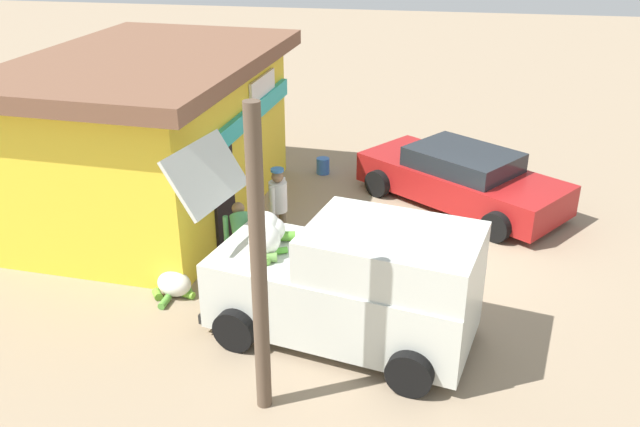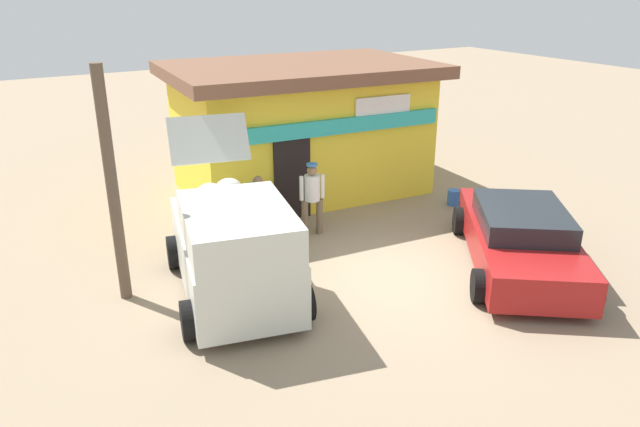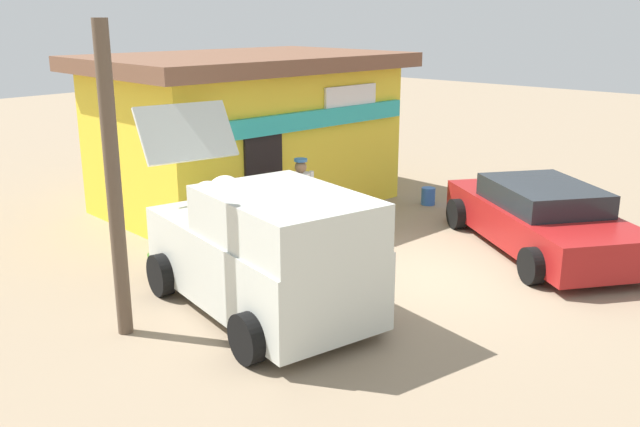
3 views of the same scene
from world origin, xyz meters
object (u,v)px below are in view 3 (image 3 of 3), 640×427
object	(u,v)px
delivery_van	(263,250)
vendor_standing	(301,196)
unloaded_banana_pile	(174,244)
storefront_bar	(246,129)
customer_bending	(235,213)
paint_bucket	(428,196)
parked_sedan	(541,218)

from	to	relation	value
delivery_van	vendor_standing	distance (m)	3.07
unloaded_banana_pile	delivery_van	bearing A→B (deg)	-102.11
vendor_standing	unloaded_banana_pile	world-z (taller)	vendor_standing
storefront_bar	unloaded_banana_pile	bearing A→B (deg)	-154.70
vendor_standing	customer_bending	bearing A→B (deg)	167.06
vendor_standing	paint_bucket	xyz separation A→B (m)	(4.00, -0.17, -0.74)
storefront_bar	vendor_standing	xyz separation A→B (m)	(-1.28, -2.87, -0.77)
storefront_bar	customer_bending	world-z (taller)	storefront_bar
parked_sedan	unloaded_banana_pile	xyz separation A→B (m)	(-4.65, 4.78, -0.41)
storefront_bar	paint_bucket	xyz separation A→B (m)	(2.72, -3.03, -1.52)
unloaded_banana_pile	paint_bucket	size ratio (longest dim) A/B	2.18
parked_sedan	vendor_standing	bearing A→B (deg)	128.88
delivery_van	unloaded_banana_pile	size ratio (longest dim) A/B	5.54
vendor_standing	storefront_bar	bearing A→B (deg)	65.99
customer_bending	storefront_bar	bearing A→B (deg)	44.44
vendor_standing	unloaded_banana_pile	distance (m)	2.46
parked_sedan	delivery_van	bearing A→B (deg)	162.07
storefront_bar	paint_bucket	world-z (taller)	storefront_bar
customer_bending	unloaded_banana_pile	xyz separation A→B (m)	(-0.56, 1.06, -0.67)
delivery_van	unloaded_banana_pile	world-z (taller)	delivery_van
parked_sedan	paint_bucket	distance (m)	3.50
delivery_van	paint_bucket	xyz separation A→B (m)	(6.55, 1.53, -0.75)
storefront_bar	unloaded_banana_pile	xyz separation A→B (m)	(-3.18, -1.50, -1.53)
delivery_van	parked_sedan	distance (m)	5.59
unloaded_banana_pile	paint_bucket	distance (m)	6.09
parked_sedan	customer_bending	xyz separation A→B (m)	(-4.09, 3.72, 0.26)
vendor_standing	unloaded_banana_pile	xyz separation A→B (m)	(-1.90, 1.37, -0.76)
paint_bucket	unloaded_banana_pile	bearing A→B (deg)	165.44
customer_bending	paint_bucket	distance (m)	5.39
delivery_van	vendor_standing	xyz separation A→B (m)	(2.56, 1.69, -0.01)
parked_sedan	paint_bucket	size ratio (longest dim) A/B	12.04
vendor_standing	customer_bending	distance (m)	1.37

